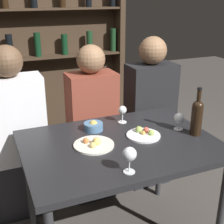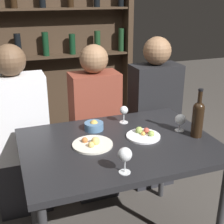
{
  "view_description": "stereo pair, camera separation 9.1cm",
  "coord_description": "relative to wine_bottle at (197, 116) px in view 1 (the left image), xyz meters",
  "views": [
    {
      "loc": [
        -0.69,
        -1.53,
        1.6
      ],
      "look_at": [
        0.0,
        0.13,
        0.9
      ],
      "focal_mm": 50.0,
      "sensor_mm": 36.0,
      "label": 1
    },
    {
      "loc": [
        -0.61,
        -1.56,
        1.6
      ],
      "look_at": [
        0.0,
        0.13,
        0.9
      ],
      "focal_mm": 50.0,
      "sensor_mm": 36.0,
      "label": 2
    }
  ],
  "objects": [
    {
      "name": "seated_person_center",
      "position": [
        -0.46,
        0.66,
        -0.29
      ],
      "size": [
        0.36,
        0.22,
        1.25
      ],
      "color": "#26262B",
      "rests_on": "ground_plane"
    },
    {
      "name": "seated_person_left",
      "position": [
        -1.04,
        0.66,
        -0.28
      ],
      "size": [
        0.43,
        0.22,
        1.28
      ],
      "color": "#26262B",
      "rests_on": "ground_plane"
    },
    {
      "name": "wine_rack_wall",
      "position": [
        -0.48,
        1.92,
        0.26
      ],
      "size": [
        1.64,
        0.21,
        2.18
      ],
      "color": "#38281C",
      "rests_on": "ground_plane"
    },
    {
      "name": "snack_bowl",
      "position": [
        -0.57,
        0.31,
        -0.1
      ],
      "size": [
        0.12,
        0.12,
        0.07
      ],
      "color": "#4C7299",
      "rests_on": "dining_table"
    },
    {
      "name": "wine_glass_2",
      "position": [
        -0.58,
        -0.24,
        -0.03
      ],
      "size": [
        0.07,
        0.07,
        0.14
      ],
      "color": "silver",
      "rests_on": "dining_table"
    },
    {
      "name": "wine_glass_1",
      "position": [
        -0.05,
        0.11,
        -0.05
      ],
      "size": [
        0.07,
        0.07,
        0.11
      ],
      "color": "silver",
      "rests_on": "dining_table"
    },
    {
      "name": "seated_person_right",
      "position": [
        0.05,
        0.66,
        -0.27
      ],
      "size": [
        0.39,
        0.22,
        1.28
      ],
      "color": "#26262B",
      "rests_on": "ground_plane"
    },
    {
      "name": "wine_bottle",
      "position": [
        0.0,
        0.0,
        0.0
      ],
      "size": [
        0.07,
        0.07,
        0.31
      ],
      "color": "black",
      "rests_on": "dining_table"
    },
    {
      "name": "dining_table",
      "position": [
        -0.48,
        0.08,
        -0.2
      ],
      "size": [
        1.16,
        0.84,
        0.75
      ],
      "color": "black",
      "rests_on": "ground_plane"
    },
    {
      "name": "wine_glass_0",
      "position": [
        -0.34,
        0.35,
        -0.04
      ],
      "size": [
        0.06,
        0.06,
        0.12
      ],
      "color": "silver",
      "rests_on": "dining_table"
    },
    {
      "name": "food_plate_1",
      "position": [
        -0.31,
        0.11,
        -0.12
      ],
      "size": [
        0.21,
        0.21,
        0.05
      ],
      "color": "white",
      "rests_on": "dining_table"
    },
    {
      "name": "food_plate_0",
      "position": [
        -0.65,
        0.1,
        -0.12
      ],
      "size": [
        0.24,
        0.24,
        0.05
      ],
      "color": "silver",
      "rests_on": "dining_table"
    }
  ]
}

